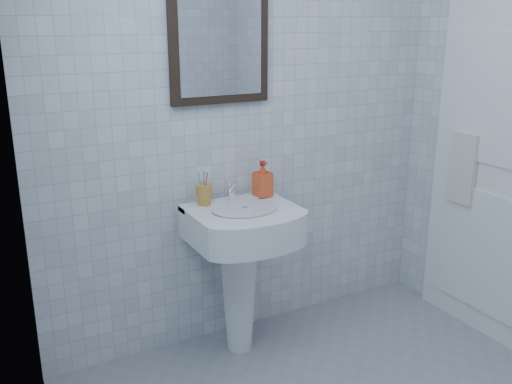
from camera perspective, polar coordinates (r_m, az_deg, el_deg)
wall_back at (r=2.87m, az=-0.80°, el=9.32°), size 2.20×0.02×2.50m
wall_left at (r=1.39m, az=-18.22°, el=0.24°), size 0.02×2.40×2.50m
washbasin at (r=2.80m, az=-1.56°, el=-6.27°), size 0.51×0.37×0.78m
faucet at (r=2.78m, az=-2.47°, el=0.01°), size 0.05×0.10×0.11m
toothbrush_cup at (r=2.73m, az=-5.20°, el=-0.27°), size 0.08×0.08×0.10m
soap_dispenser at (r=2.84m, az=0.67°, el=1.35°), size 0.09×0.09×0.18m
wall_mirror at (r=2.75m, az=-3.66°, el=15.24°), size 0.50×0.04×0.62m
bathroom_door at (r=3.10m, az=23.19°, el=3.85°), size 0.04×0.80×2.00m
towel_ring at (r=3.19m, az=20.53°, el=5.40°), size 0.01×0.18×0.18m
hand_towel at (r=3.22m, az=19.97°, el=2.23°), size 0.03×0.16×0.38m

